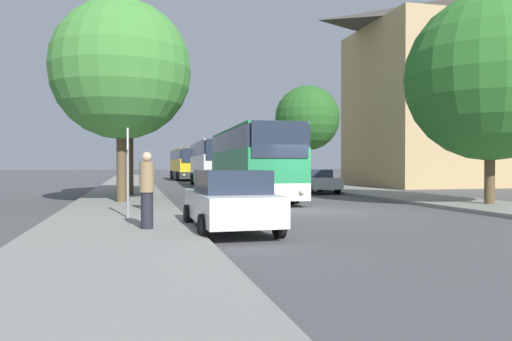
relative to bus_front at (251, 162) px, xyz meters
name	(u,v)px	position (x,y,z in m)	size (l,w,h in m)	color
ground_plane	(315,211)	(0.80, -6.98, -1.84)	(300.00, 300.00, 0.00)	#4C4C4F
sidewalk_left	(120,213)	(-6.20, -6.98, -1.77)	(4.00, 120.00, 0.15)	gray
sidewalk_right	(478,205)	(7.80, -6.98, -1.77)	(4.00, 120.00, 0.15)	gray
building_right_background	(482,89)	(22.39, 11.36, 6.12)	(20.48, 10.78, 15.92)	tan
bus_front	(251,162)	(0.00, 0.00, 0.00)	(3.10, 11.71, 3.45)	silver
bus_middle	(212,163)	(0.23, 14.40, 0.01)	(3.04, 11.96, 3.48)	#238942
bus_rear	(186,164)	(-0.09, 30.81, -0.05)	(2.94, 11.70, 3.36)	#2D2D2D
parked_car_left_curb	(230,200)	(-3.36, -12.00, -1.03)	(2.06, 4.24, 1.58)	silver
parked_car_right_near	(315,181)	(4.87, 3.92, -1.09)	(1.94, 4.49, 1.42)	#B7B7BC
bus_stop_sign	(128,162)	(-5.91, -9.18, -0.05)	(0.08, 0.45, 2.66)	gray
pedestrian_waiting_near	(147,186)	(-5.29, -6.75, -0.86)	(0.36, 0.36, 1.65)	#23232D
pedestrian_waiting_far	(147,190)	(-5.43, -11.92, -0.73)	(0.36, 0.36, 1.88)	#23232D
tree_left_near	(121,70)	(-6.24, -2.69, 3.86)	(5.85, 5.85, 8.49)	brown
tree_left_far	(129,81)	(-5.95, 2.09, 4.15)	(5.73, 5.73, 8.72)	#513D23
tree_right_near	(490,77)	(8.09, -7.30, 3.36)	(6.67, 6.67, 8.39)	brown
tree_right_mid	(307,118)	(6.67, 10.22, 3.27)	(4.74, 4.74, 7.35)	#47331E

